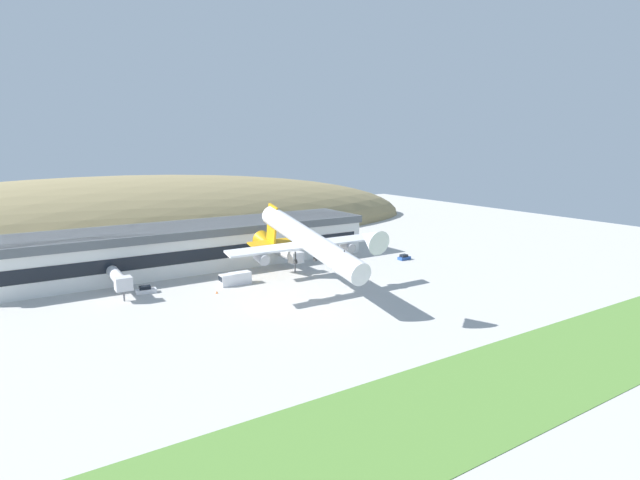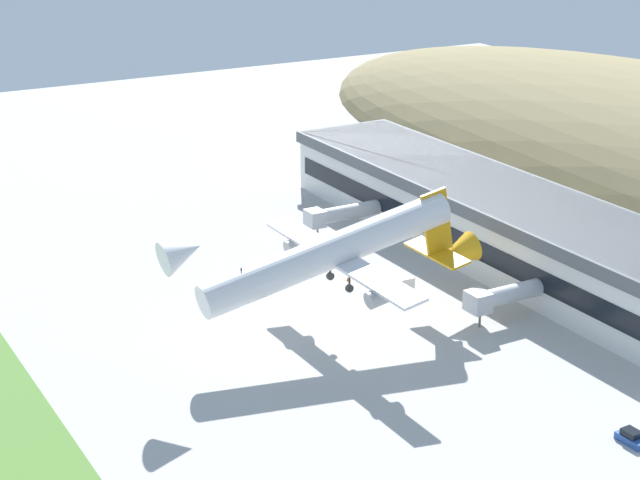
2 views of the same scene
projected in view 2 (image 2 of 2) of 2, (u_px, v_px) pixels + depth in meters
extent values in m
plane|color=#B7B5AF|center=(266.00, 312.00, 155.58)|extent=(346.87, 346.87, 0.00)
cube|color=white|center=(499.00, 223.00, 175.49)|extent=(99.92, 19.48, 11.54)
cube|color=#565B60|center=(500.00, 195.00, 173.89)|extent=(101.12, 20.68, 2.08)
cube|color=black|center=(450.00, 236.00, 171.12)|extent=(95.93, 0.16, 3.23)
cylinder|color=silver|center=(347.00, 212.00, 186.23)|extent=(2.60, 12.74, 2.60)
cube|color=silver|center=(315.00, 218.00, 183.25)|extent=(3.38, 2.86, 2.86)
cylinder|color=slate|center=(318.00, 229.00, 184.16)|extent=(0.36, 0.36, 4.00)
cylinder|color=silver|center=(509.00, 294.00, 151.55)|extent=(2.60, 10.91, 2.60)
cube|color=silver|center=(478.00, 302.00, 149.00)|extent=(3.38, 2.86, 2.86)
cylinder|color=slate|center=(480.00, 314.00, 149.91)|extent=(0.36, 0.36, 4.00)
cylinder|color=silver|center=(328.00, 253.00, 143.26)|extent=(4.64, 37.75, 11.40)
cone|color=silver|center=(182.00, 253.00, 132.15)|extent=(4.55, 5.85, 5.40)
cone|color=orange|center=(456.00, 253.00, 154.60)|extent=(4.55, 6.76, 5.57)
cube|color=orange|center=(437.00, 222.00, 151.09)|extent=(0.50, 5.81, 9.93)
cube|color=orange|center=(437.00, 253.00, 152.79)|extent=(12.07, 3.26, 0.95)
cube|color=silver|center=(340.00, 258.00, 144.51)|extent=(36.48, 3.62, 1.10)
cylinder|color=#9E9EA3|center=(298.00, 245.00, 153.69)|extent=(2.30, 3.96, 2.92)
cylinder|color=#9E9EA3|center=(380.00, 296.00, 135.82)|extent=(2.30, 3.96, 2.92)
cylinder|color=#2D2D2D|center=(330.00, 269.00, 147.40)|extent=(0.28, 0.28, 2.20)
cylinder|color=#2D2D2D|center=(330.00, 276.00, 147.77)|extent=(0.45, 1.10, 1.10)
cylinder|color=#2D2D2D|center=(349.00, 281.00, 143.23)|extent=(0.28, 0.28, 2.20)
cylinder|color=#2D2D2D|center=(349.00, 288.00, 143.60)|extent=(0.45, 1.10, 1.10)
cylinder|color=#2D2D2D|center=(241.00, 275.00, 137.46)|extent=(0.22, 0.22, 1.98)
cylinder|color=#2D2D2D|center=(242.00, 282.00, 137.79)|extent=(0.30, 0.82, 0.82)
cube|color=#264C99|center=(632.00, 440.00, 120.73)|extent=(3.75, 1.98, 0.87)
cube|color=black|center=(631.00, 433.00, 120.61)|extent=(2.09, 1.64, 0.71)
cube|color=silver|center=(351.00, 243.00, 181.94)|extent=(4.58, 2.29, 0.91)
cube|color=black|center=(351.00, 238.00, 181.85)|extent=(2.57, 1.82, 0.75)
cube|color=silver|center=(385.00, 275.00, 165.57)|extent=(2.40, 2.55, 2.75)
cube|color=black|center=(381.00, 269.00, 166.41)|extent=(0.10, 2.15, 1.21)
cube|color=silver|center=(399.00, 283.00, 162.50)|extent=(5.09, 2.57, 2.84)
cube|color=orange|center=(348.00, 280.00, 167.08)|extent=(0.52, 0.52, 0.03)
cone|color=orange|center=(348.00, 279.00, 166.98)|extent=(0.40, 0.40, 0.55)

